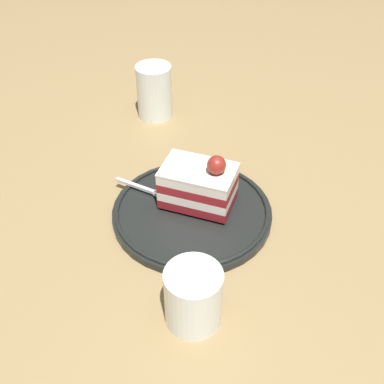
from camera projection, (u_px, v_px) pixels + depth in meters
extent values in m
plane|color=olive|center=(198.00, 209.00, 0.73)|extent=(2.40, 2.40, 0.00)
cylinder|color=black|center=(192.00, 213.00, 0.72)|extent=(0.24, 0.24, 0.01)
torus|color=black|center=(192.00, 209.00, 0.71)|extent=(0.23, 0.23, 0.01)
cube|color=maroon|center=(200.00, 198.00, 0.72)|extent=(0.13, 0.12, 0.01)
cube|color=white|center=(201.00, 191.00, 0.71)|extent=(0.13, 0.12, 0.01)
cube|color=maroon|center=(201.00, 183.00, 0.70)|extent=(0.13, 0.12, 0.01)
cube|color=white|center=(201.00, 175.00, 0.69)|extent=(0.13, 0.12, 0.01)
cube|color=white|center=(201.00, 170.00, 0.68)|extent=(0.13, 0.12, 0.00)
sphere|color=maroon|center=(217.00, 165.00, 0.67)|extent=(0.03, 0.03, 0.03)
cube|color=silver|center=(136.00, 186.00, 0.75)|extent=(0.07, 0.04, 0.00)
cube|color=silver|center=(159.00, 194.00, 0.73)|extent=(0.02, 0.02, 0.00)
cube|color=silver|center=(169.00, 200.00, 0.72)|extent=(0.02, 0.01, 0.00)
cube|color=silver|center=(170.00, 199.00, 0.72)|extent=(0.02, 0.01, 0.00)
cube|color=silver|center=(171.00, 198.00, 0.73)|extent=(0.02, 0.01, 0.00)
cube|color=silver|center=(172.00, 196.00, 0.73)|extent=(0.02, 0.01, 0.00)
cylinder|color=white|center=(193.00, 297.00, 0.56)|extent=(0.07, 0.07, 0.08)
cylinder|color=#B7232D|center=(193.00, 302.00, 0.57)|extent=(0.06, 0.06, 0.05)
cylinder|color=white|center=(154.00, 91.00, 0.91)|extent=(0.07, 0.07, 0.10)
cylinder|color=orange|center=(155.00, 105.00, 0.93)|extent=(0.06, 0.06, 0.04)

